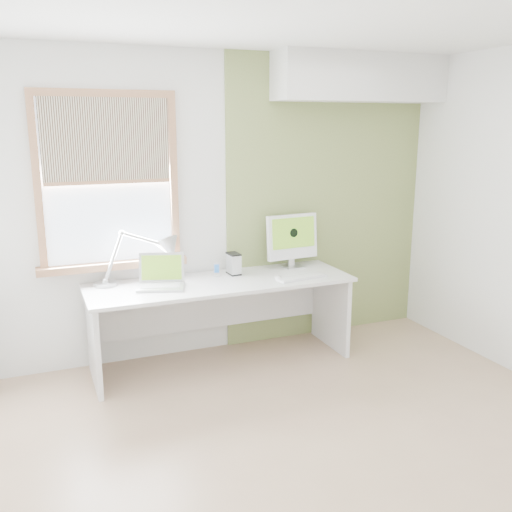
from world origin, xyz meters
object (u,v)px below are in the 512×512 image
external_drive (234,264)px  desk_lamp (158,253)px  laptop (161,278)px  imac (292,238)px  desk (219,301)px

external_drive → desk_lamp: bearing=174.3°
laptop → external_drive: size_ratio=2.33×
laptop → external_drive: laptop is taller
laptop → desk_lamp: bearing=83.7°
desk_lamp → imac: (1.22, -0.03, 0.04)m
imac → desk_lamp: bearing=178.7°
desk → desk_lamp: size_ratio=2.80×
external_drive → imac: size_ratio=0.38×
desk_lamp → imac: size_ratio=1.58×
desk → imac: bearing=10.7°
desk_lamp → laptop: size_ratio=1.81×
desk → desk_lamp: bearing=160.3°
desk → imac: 0.89m
desk → desk_lamp: desk_lamp is taller
desk → desk_lamp: (-0.47, 0.17, 0.43)m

